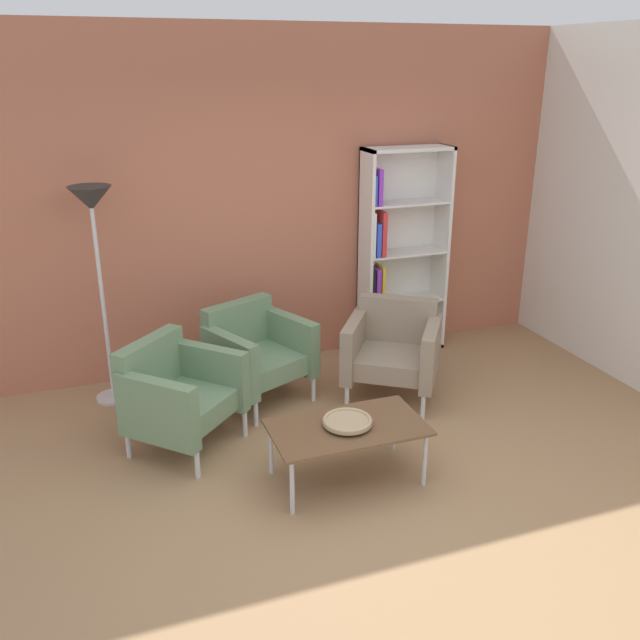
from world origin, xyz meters
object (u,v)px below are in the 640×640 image
Objects in this scene: coffee_table_low at (347,430)px; decorative_bowl at (347,421)px; armchair_near_window at (256,352)px; bookshelf_tall at (395,255)px; armchair_corner_red at (178,393)px; armchair_spare_guest at (393,349)px; floor_lamp_torchiere at (94,225)px.

coffee_table_low is 0.07m from decorative_bowl.
decorative_bowl is 0.35× the size of armchair_near_window.
bookshelf_tall is 1.69m from armchair_near_window.
coffee_table_low is 1.26m from armchair_corner_red.
armchair_spare_guest is 1.78m from armchair_corner_red.
armchair_spare_guest is (0.81, 1.02, 0.05)m from coffee_table_low.
armchair_corner_red is at bearing -66.00° from floor_lamp_torchiere.
armchair_corner_red is (-2.20, -1.10, -0.51)m from bookshelf_tall.
decorative_bowl is 0.34× the size of armchair_spare_guest.
floor_lamp_torchiere is at bearing 128.35° from coffee_table_low.
bookshelf_tall is 2.67m from floor_lamp_torchiere.
armchair_near_window is (-0.25, 1.33, -0.02)m from decorative_bowl.
decorative_bowl is (0.00, 0.00, 0.07)m from coffee_table_low.
armchair_spare_guest reaches higher than coffee_table_low.
bookshelf_tall reaches higher than floor_lamp_torchiere.
armchair_spare_guest is 1.11m from armchair_near_window.
bookshelf_tall is 1.09× the size of floor_lamp_torchiere.
coffee_table_low is at bearing -51.65° from floor_lamp_torchiere.
armchair_near_window reaches higher than coffee_table_low.
floor_lamp_torchiere is at bearing 136.32° from armchair_near_window.
armchair_near_window is at bearing -8.07° from armchair_corner_red.
armchair_spare_guest is at bearing -18.12° from floor_lamp_torchiere.
bookshelf_tall is at bearing 98.73° from armchair_spare_guest.
armchair_spare_guest and armchair_near_window have the same top height.
armchair_corner_red is at bearing -139.04° from armchair_spare_guest.
armchair_corner_red is at bearing 139.70° from coffee_table_low.
floor_lamp_torchiere is at bearing 69.47° from armchair_corner_red.
decorative_bowl is at bearing -122.98° from bookshelf_tall.
floor_lamp_torchiere is (-1.37, 1.73, 1.08)m from coffee_table_low.
floor_lamp_torchiere reaches higher than armchair_near_window.
floor_lamp_torchiere reaches higher than decorative_bowl.
coffee_table_low is at bearing -103.41° from armchair_near_window.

